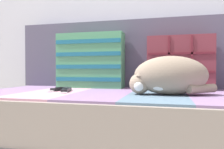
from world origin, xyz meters
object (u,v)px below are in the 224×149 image
object	(u,v)px
couch	(132,124)
game_remote_far	(59,89)
throw_pillow_striped	(90,61)
sleeping_cat	(168,77)
throw_pillow_quilted	(180,63)
game_remote_near	(66,90)

from	to	relation	value
couch	game_remote_far	world-z (taller)	game_remote_far
couch	game_remote_far	distance (m)	0.48
couch	throw_pillow_striped	bearing A→B (deg)	145.26
sleeping_cat	couch	bearing A→B (deg)	153.96
throw_pillow_striped	sleeping_cat	world-z (taller)	throw_pillow_striped
throw_pillow_quilted	throw_pillow_striped	size ratio (longest dim) A/B	0.86
throw_pillow_striped	game_remote_near	world-z (taller)	throw_pillow_striped
couch	sleeping_cat	world-z (taller)	sleeping_cat
couch	game_remote_far	bearing A→B (deg)	-176.69
couch	game_remote_near	size ratio (longest dim) A/B	9.09
game_remote_near	game_remote_far	world-z (taller)	same
throw_pillow_quilted	game_remote_near	size ratio (longest dim) A/B	1.97
couch	throw_pillow_striped	world-z (taller)	throw_pillow_striped
throw_pillow_striped	sleeping_cat	xyz separation A→B (m)	(0.53, -0.33, -0.10)
couch	throw_pillow_quilted	size ratio (longest dim) A/B	4.62
throw_pillow_quilted	game_remote_near	world-z (taller)	throw_pillow_quilted
game_remote_near	game_remote_far	distance (m)	0.08
throw_pillow_quilted	game_remote_far	xyz separation A→B (m)	(-0.71, -0.26, -0.16)
game_remote_far	sleeping_cat	bearing A→B (deg)	-6.37
couch	throw_pillow_quilted	xyz separation A→B (m)	(0.27, 0.23, 0.35)
game_remote_far	game_remote_near	bearing A→B (deg)	-33.75
game_remote_near	game_remote_far	bearing A→B (deg)	146.25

